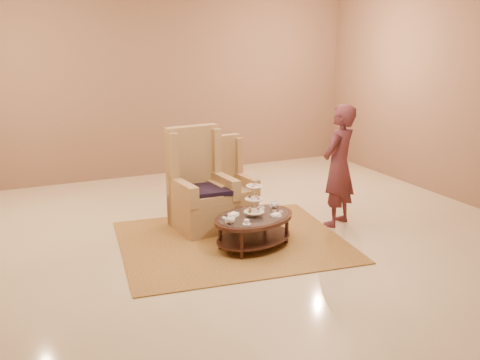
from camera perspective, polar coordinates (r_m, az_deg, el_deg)
name	(u,v)px	position (r m, az deg, el deg)	size (l,w,h in m)	color
ground	(244,245)	(7.04, 0.45, -6.91)	(8.00, 8.00, 0.00)	beige
ceiling	(244,245)	(7.04, 0.45, -6.91)	(8.00, 8.00, 0.02)	silver
wall_back	(156,84)	(10.32, -8.96, 10.11)	(8.00, 0.04, 3.50)	#876349
rug	(232,241)	(7.13, -0.86, -6.55)	(3.14, 2.72, 0.02)	#A7833B
tea_table	(254,222)	(6.85, 1.50, -4.45)	(1.32, 1.09, 0.96)	black
armchair_left	(200,195)	(7.52, -4.28, -1.56)	(0.85, 0.87, 1.42)	#A6814E
armchair_right	(226,192)	(7.90, -1.50, -1.25)	(0.74, 0.76, 1.22)	#A6814E
person	(339,166)	(7.64, 10.49, 1.49)	(0.75, 0.67, 1.74)	#55242A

